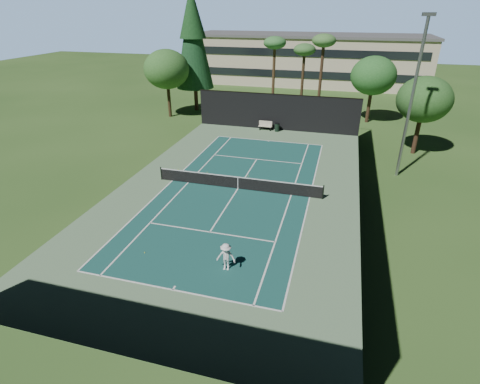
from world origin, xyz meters
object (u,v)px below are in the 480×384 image
(tennis_ball_c, at_px, (248,176))
(tennis_ball_d, at_px, (178,170))
(player, at_px, (226,257))
(tennis_ball_b, at_px, (207,172))
(park_bench, at_px, (265,125))
(tennis_net, at_px, (238,182))
(trash_bin, at_px, (277,127))
(tennis_ball_a, at_px, (145,253))

(tennis_ball_c, xyz_separation_m, tennis_ball_d, (-6.13, -0.29, 0.00))
(player, distance_m, tennis_ball_b, 13.12)
(tennis_ball_d, xyz_separation_m, park_bench, (4.79, 13.32, 0.51))
(tennis_net, bearing_deg, park_bench, 94.24)
(tennis_net, distance_m, trash_bin, 15.35)
(player, xyz_separation_m, park_bench, (-3.22, 25.14, -0.25))
(tennis_net, xyz_separation_m, player, (2.07, -9.60, 0.24))
(tennis_net, xyz_separation_m, trash_bin, (0.22, 15.35, -0.08))
(tennis_net, relative_size, tennis_ball_b, 193.25)
(park_bench, bearing_deg, tennis_ball_a, -93.86)
(player, bearing_deg, tennis_net, 98.78)
(tennis_ball_d, height_order, park_bench, park_bench)
(tennis_ball_a, height_order, tennis_ball_b, tennis_ball_a)
(tennis_net, relative_size, player, 8.07)
(player, relative_size, park_bench, 1.07)
(tennis_net, height_order, tennis_ball_c, tennis_net)
(tennis_ball_b, relative_size, park_bench, 0.04)
(tennis_ball_c, relative_size, park_bench, 0.04)
(player, relative_size, tennis_ball_b, 23.94)
(tennis_ball_b, bearing_deg, trash_bin, 74.72)
(tennis_ball_d, distance_m, park_bench, 14.17)
(tennis_ball_a, distance_m, tennis_ball_d, 12.08)
(tennis_net, relative_size, tennis_ball_c, 199.37)
(tennis_ball_b, bearing_deg, tennis_ball_d, -177.48)
(trash_bin, bearing_deg, park_bench, 172.41)
(tennis_ball_b, relative_size, tennis_ball_c, 1.03)
(tennis_ball_c, bearing_deg, tennis_net, -94.32)
(tennis_net, relative_size, trash_bin, 13.65)
(player, relative_size, tennis_ball_a, 23.12)
(tennis_ball_a, xyz_separation_m, tennis_ball_b, (-0.50, 11.79, -0.00))
(player, distance_m, tennis_ball_a, 4.97)
(player, height_order, tennis_ball_a, player)
(park_bench, bearing_deg, tennis_ball_b, -99.39)
(tennis_ball_d, bearing_deg, tennis_ball_b, 2.52)
(tennis_net, bearing_deg, tennis_ball_c, 85.68)
(park_bench, xyz_separation_m, trash_bin, (1.37, -0.18, -0.07))
(tennis_net, distance_m, tennis_ball_d, 6.36)
(tennis_ball_a, distance_m, park_bench, 25.06)
(tennis_ball_a, distance_m, tennis_ball_c, 12.34)
(tennis_ball_d, bearing_deg, tennis_ball_c, 2.70)
(tennis_net, height_order, park_bench, tennis_net)
(player, xyz_separation_m, tennis_ball_d, (-8.01, 11.81, -0.76))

